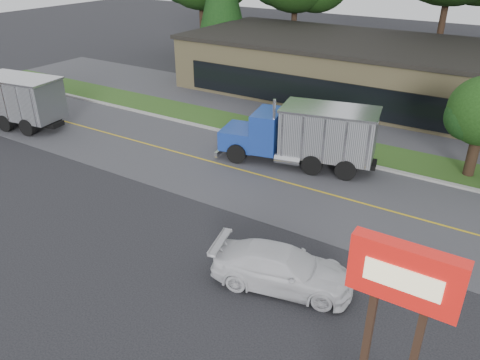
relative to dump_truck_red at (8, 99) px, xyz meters
The scene contains 10 objects.
ground 18.80m from the dump_truck_red, 21.19° to the right, with size 140.00×140.00×0.00m, color #323237.
road 17.69m from the dump_truck_red, ahead, with size 60.00×8.00×0.02m, color #57575C.
center_line 17.69m from the dump_truck_red, ahead, with size 60.00×0.12×0.01m, color gold.
curb 18.69m from the dump_truck_red, 20.24° to the left, with size 60.00×0.30×0.12m, color #9E9E99.
grass_verge 19.38m from the dump_truck_red, 25.26° to the left, with size 60.00×3.40×0.03m, color #36561D.
far_parking 21.98m from the dump_truck_red, 37.18° to the left, with size 60.00×7.00×0.02m, color #57575C.
strip_mall 27.36m from the dump_truck_red, 44.68° to the left, with size 32.00×12.00×4.00m, color tan.
dump_truck_red is the anchor object (origin of this frame).
dump_truck_blue 20.08m from the dump_truck_red, 13.78° to the left, with size 8.79×4.23×3.36m.
rally_car 23.80m from the dump_truck_red, 12.23° to the right, with size 2.06×5.07×1.47m, color white.
Camera 1 is at (11.67, -10.38, 11.09)m, focal length 35.00 mm.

